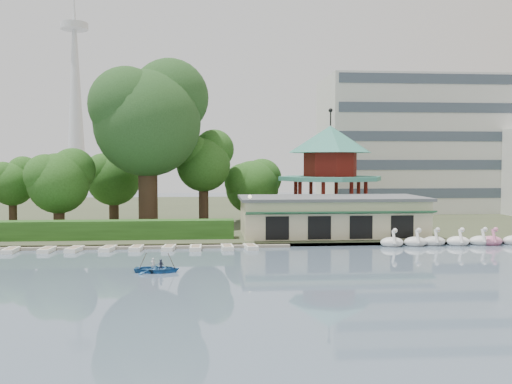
{
  "coord_description": "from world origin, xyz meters",
  "views": [
    {
      "loc": [
        -2.33,
        -34.74,
        7.77
      ],
      "look_at": [
        2.0,
        18.0,
        5.0
      ],
      "focal_mm": 40.0,
      "sensor_mm": 36.0,
      "label": 1
    }
  ],
  "objects": [
    {
      "name": "small_trees",
      "position": [
        -11.56,
        31.92,
        6.23
      ],
      "size": [
        39.62,
        16.63,
        11.25
      ],
      "color": "#3A281C",
      "rests_on": "shore"
    },
    {
      "name": "big_tree",
      "position": [
        -8.84,
        28.19,
        12.95
      ],
      "size": [
        12.69,
        11.83,
        18.9
      ],
      "color": "#3A281C",
      "rests_on": "shore"
    },
    {
      "name": "swan_boats",
      "position": [
        21.89,
        16.59,
        0.4
      ],
      "size": [
        18.25,
        2.11,
        1.92
      ],
      "color": "white",
      "rests_on": "ground"
    },
    {
      "name": "pavilion",
      "position": [
        12.0,
        32.0,
        7.48
      ],
      "size": [
        12.4,
        12.4,
        13.5
      ],
      "color": "beige",
      "rests_on": "shore"
    },
    {
      "name": "embankment",
      "position": [
        0.0,
        17.3,
        0.15
      ],
      "size": [
        220.0,
        0.6,
        0.3
      ],
      "primitive_type": "cube",
      "color": "gray",
      "rests_on": "ground"
    },
    {
      "name": "lamp_post",
      "position": [
        1.5,
        19.0,
        3.34
      ],
      "size": [
        0.36,
        0.36,
        4.28
      ],
      "color": "black",
      "rests_on": "shore"
    },
    {
      "name": "hedge",
      "position": [
        -15.0,
        20.5,
        1.3
      ],
      "size": [
        30.0,
        2.0,
        1.8
      ],
      "primitive_type": "cube",
      "color": "#2A5A1D",
      "rests_on": "shore"
    },
    {
      "name": "dock",
      "position": [
        -12.0,
        17.2,
        0.12
      ],
      "size": [
        34.0,
        1.6,
        0.24
      ],
      "primitive_type": "cube",
      "color": "gray",
      "rests_on": "ground"
    },
    {
      "name": "ground_plane",
      "position": [
        0.0,
        0.0,
        0.0
      ],
      "size": [
        220.0,
        220.0,
        0.0
      ],
      "primitive_type": "plane",
      "color": "slate",
      "rests_on": "ground"
    },
    {
      "name": "office_building",
      "position": [
        32.67,
        49.0,
        9.73
      ],
      "size": [
        38.0,
        18.0,
        20.0
      ],
      "color": "silver",
      "rests_on": "shore"
    },
    {
      "name": "moored_rowboats",
      "position": [
        -12.64,
        15.81,
        0.18
      ],
      "size": [
        29.56,
        2.75,
        0.36
      ],
      "color": "white",
      "rests_on": "ground"
    },
    {
      "name": "rowboat_with_passengers",
      "position": [
        -6.04,
        5.65,
        0.46
      ],
      "size": [
        4.74,
        3.61,
        2.01
      ],
      "color": "#2C659E",
      "rests_on": "ground"
    },
    {
      "name": "broadcast_tower",
      "position": [
        -42.0,
        140.0,
        33.98
      ],
      "size": [
        8.0,
        8.0,
        96.0
      ],
      "color": "silver",
      "rests_on": "ground"
    },
    {
      "name": "shore",
      "position": [
        0.0,
        52.0,
        0.2
      ],
      "size": [
        220.0,
        70.0,
        0.4
      ],
      "primitive_type": "cube",
      "color": "#424930",
      "rests_on": "ground"
    },
    {
      "name": "boathouse",
      "position": [
        10.0,
        21.97,
        2.37
      ],
      "size": [
        18.6,
        9.39,
        3.9
      ],
      "color": "beige",
      "rests_on": "shore"
    }
  ]
}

